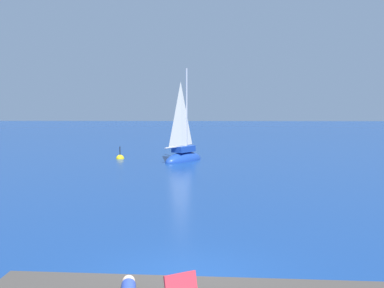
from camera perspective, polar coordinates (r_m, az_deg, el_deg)
ground_plane at (r=11.24m, az=-0.84°, el=-15.85°), size 160.00×160.00×0.00m
sailboat_near at (r=31.66m, az=-1.04°, el=-1.38°), size 3.04×3.56×6.71m
marker_buoy at (r=33.21m, az=-8.57°, el=-1.74°), size 0.56×0.56×1.13m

